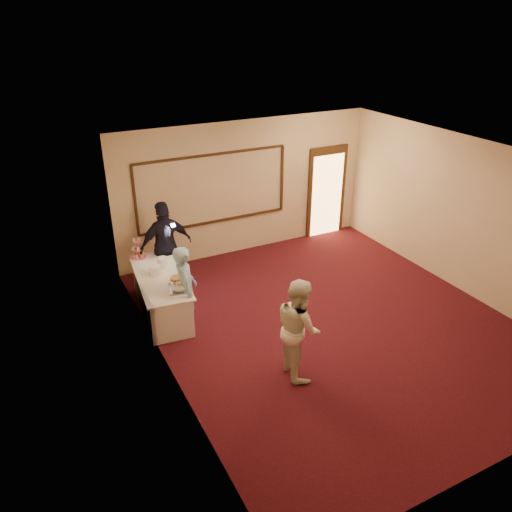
{
  "coord_description": "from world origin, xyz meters",
  "views": [
    {
      "loc": [
        -4.62,
        -6.08,
        5.06
      ],
      "look_at": [
        -1.04,
        0.97,
        1.15
      ],
      "focal_mm": 35.0,
      "sensor_mm": 36.0,
      "label": 1
    }
  ],
  "objects_px": {
    "guest": "(166,245)",
    "tart": "(177,279)",
    "buffet_table": "(161,294)",
    "man": "(186,289)",
    "pavlova_tray": "(179,288)",
    "plate_stack_b": "(162,261)",
    "plate_stack_a": "(155,271)",
    "woman": "(298,327)",
    "cupcake_stand": "(137,249)"
  },
  "relations": [
    {
      "from": "guest",
      "to": "tart",
      "type": "bearing_deg",
      "value": 76.72
    },
    {
      "from": "buffet_table",
      "to": "guest",
      "type": "relative_size",
      "value": 1.19
    },
    {
      "from": "tart",
      "to": "man",
      "type": "xyz_separation_m",
      "value": [
        0.01,
        -0.43,
        0.0
      ]
    },
    {
      "from": "pavlova_tray",
      "to": "tart",
      "type": "distance_m",
      "value": 0.43
    },
    {
      "from": "buffet_table",
      "to": "plate_stack_b",
      "type": "distance_m",
      "value": 0.62
    },
    {
      "from": "pavlova_tray",
      "to": "plate_stack_a",
      "type": "relative_size",
      "value": 2.57
    },
    {
      "from": "plate_stack_a",
      "to": "woman",
      "type": "xyz_separation_m",
      "value": [
        1.4,
        -2.63,
        -0.05
      ]
    },
    {
      "from": "woman",
      "to": "guest",
      "type": "relative_size",
      "value": 0.88
    },
    {
      "from": "cupcake_stand",
      "to": "man",
      "type": "relative_size",
      "value": 0.28
    },
    {
      "from": "man",
      "to": "guest",
      "type": "bearing_deg",
      "value": 6.53
    },
    {
      "from": "pavlova_tray",
      "to": "cupcake_stand",
      "type": "xyz_separation_m",
      "value": [
        -0.28,
        1.63,
        0.08
      ]
    },
    {
      "from": "buffet_table",
      "to": "man",
      "type": "bearing_deg",
      "value": -71.65
    },
    {
      "from": "pavlova_tray",
      "to": "cupcake_stand",
      "type": "height_order",
      "value": "cupcake_stand"
    },
    {
      "from": "tart",
      "to": "plate_stack_a",
      "type": "bearing_deg",
      "value": 128.18
    },
    {
      "from": "cupcake_stand",
      "to": "tart",
      "type": "height_order",
      "value": "cupcake_stand"
    },
    {
      "from": "buffet_table",
      "to": "plate_stack_a",
      "type": "height_order",
      "value": "plate_stack_a"
    },
    {
      "from": "tart",
      "to": "buffet_table",
      "type": "bearing_deg",
      "value": 127.62
    },
    {
      "from": "plate_stack_b",
      "to": "man",
      "type": "bearing_deg",
      "value": -86.51
    },
    {
      "from": "plate_stack_a",
      "to": "plate_stack_b",
      "type": "distance_m",
      "value": 0.38
    },
    {
      "from": "plate_stack_b",
      "to": "man",
      "type": "xyz_separation_m",
      "value": [
        0.07,
        -1.09,
        -0.05
      ]
    },
    {
      "from": "cupcake_stand",
      "to": "man",
      "type": "height_order",
      "value": "man"
    },
    {
      "from": "plate_stack_b",
      "to": "cupcake_stand",
      "type": "bearing_deg",
      "value": 119.73
    },
    {
      "from": "cupcake_stand",
      "to": "plate_stack_b",
      "type": "xyz_separation_m",
      "value": [
        0.32,
        -0.55,
        -0.08
      ]
    },
    {
      "from": "pavlova_tray",
      "to": "woman",
      "type": "height_order",
      "value": "woman"
    },
    {
      "from": "man",
      "to": "buffet_table",
      "type": "bearing_deg",
      "value": 31.08
    },
    {
      "from": "cupcake_stand",
      "to": "guest",
      "type": "relative_size",
      "value": 0.25
    },
    {
      "from": "cupcake_stand",
      "to": "plate_stack_a",
      "type": "bearing_deg",
      "value": -84.14
    },
    {
      "from": "buffet_table",
      "to": "plate_stack_b",
      "type": "bearing_deg",
      "value": 65.01
    },
    {
      "from": "plate_stack_b",
      "to": "tart",
      "type": "bearing_deg",
      "value": -85.45
    },
    {
      "from": "woman",
      "to": "plate_stack_a",
      "type": "bearing_deg",
      "value": 36.42
    },
    {
      "from": "tart",
      "to": "pavlova_tray",
      "type": "bearing_deg",
      "value": -102.57
    },
    {
      "from": "plate_stack_a",
      "to": "man",
      "type": "xyz_separation_m",
      "value": [
        0.29,
        -0.79,
        -0.06
      ]
    },
    {
      "from": "plate_stack_b",
      "to": "tart",
      "type": "relative_size",
      "value": 0.7
    },
    {
      "from": "man",
      "to": "woman",
      "type": "xyz_separation_m",
      "value": [
        1.11,
        -1.84,
        0.01
      ]
    },
    {
      "from": "plate_stack_a",
      "to": "buffet_table",
      "type": "bearing_deg",
      "value": -49.31
    },
    {
      "from": "pavlova_tray",
      "to": "plate_stack_b",
      "type": "distance_m",
      "value": 1.08
    },
    {
      "from": "pavlova_tray",
      "to": "plate_stack_a",
      "type": "height_order",
      "value": "pavlova_tray"
    },
    {
      "from": "pavlova_tray",
      "to": "cupcake_stand",
      "type": "relative_size",
      "value": 1.19
    },
    {
      "from": "cupcake_stand",
      "to": "pavlova_tray",
      "type": "bearing_deg",
      "value": -80.39
    },
    {
      "from": "buffet_table",
      "to": "pavlova_tray",
      "type": "bearing_deg",
      "value": -79.27
    },
    {
      "from": "plate_stack_b",
      "to": "tart",
      "type": "xyz_separation_m",
      "value": [
        0.05,
        -0.66,
        -0.05
      ]
    },
    {
      "from": "woman",
      "to": "plate_stack_b",
      "type": "bearing_deg",
      "value": 30.15
    },
    {
      "from": "pavlova_tray",
      "to": "guest",
      "type": "height_order",
      "value": "guest"
    },
    {
      "from": "buffet_table",
      "to": "woman",
      "type": "xyz_separation_m",
      "value": [
        1.35,
        -2.57,
        0.42
      ]
    },
    {
      "from": "buffet_table",
      "to": "tart",
      "type": "bearing_deg",
      "value": -52.38
    },
    {
      "from": "man",
      "to": "woman",
      "type": "distance_m",
      "value": 2.15
    },
    {
      "from": "buffet_table",
      "to": "pavlova_tray",
      "type": "height_order",
      "value": "pavlova_tray"
    },
    {
      "from": "cupcake_stand",
      "to": "woman",
      "type": "height_order",
      "value": "woman"
    },
    {
      "from": "buffet_table",
      "to": "plate_stack_a",
      "type": "relative_size",
      "value": 10.4
    },
    {
      "from": "buffet_table",
      "to": "pavlova_tray",
      "type": "xyz_separation_m",
      "value": [
        0.13,
        -0.71,
        0.46
      ]
    }
  ]
}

